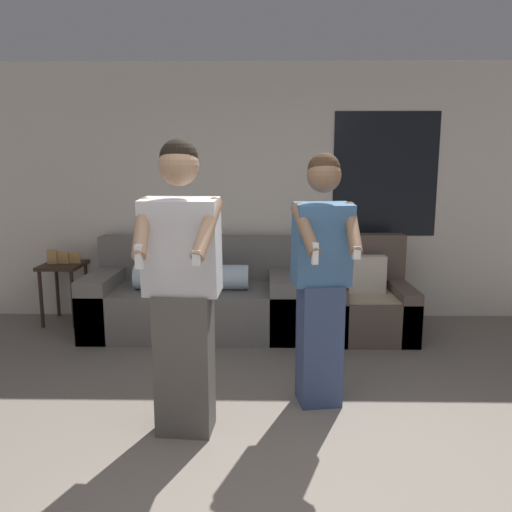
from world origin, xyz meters
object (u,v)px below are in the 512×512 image
Objects in this scene: armchair at (366,302)px; person_right at (321,278)px; person_left at (182,289)px; side_table at (63,273)px; couch at (195,298)px.

armchair is 1.73m from person_right.
person_left is 0.96m from person_right.
side_table is 2.78m from person_left.
armchair is at bearing 67.65° from person_right.
side_table is at bearing 143.81° from person_right.
couch reaches higher than side_table.
couch is at bearing 176.69° from armchair.
person_right is (0.87, 0.39, -0.02)m from person_left.
armchair is at bearing 51.90° from person_left.
person_left is at bearing -128.10° from armchair.
armchair is 1.22× the size of side_table.
couch is at bearing 96.14° from person_left.
person_left is at bearing -83.86° from couch.
person_right is (2.50, -1.83, 0.36)m from side_table.
couch is 2.64× the size of side_table.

